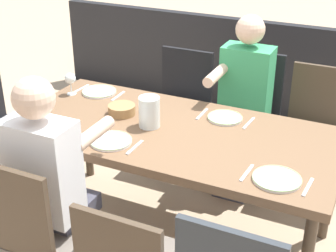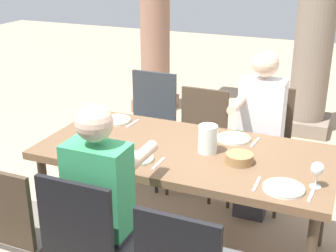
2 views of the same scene
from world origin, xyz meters
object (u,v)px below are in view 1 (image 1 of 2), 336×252
object	(u,v)px
diner_man_white	(242,103)
plate_1	(225,118)
wine_glass_3	(70,79)
chair_mid_south	(249,110)
diner_woman_green	(54,185)
plate_3	(99,92)
chair_west_south	(315,124)
dining_table	(174,139)
bread_basket	(122,110)
chair_east_north	(34,228)
plate_0	(277,179)
chair_east_south	(180,100)
plate_2	(111,141)
water_pitcher	(149,113)

from	to	relation	value
diner_man_white	plate_1	xyz separation A→B (m)	(-0.03, 0.44, 0.08)
wine_glass_3	diner_man_white	bearing A→B (deg)	-154.09
chair_mid_south	diner_woman_green	bearing A→B (deg)	71.17
plate_3	chair_west_south	bearing A→B (deg)	-156.84
dining_table	bread_basket	size ratio (longest dim) A/B	11.34
chair_west_south	chair_east_north	distance (m)	2.03
plate_0	wine_glass_3	bearing A→B (deg)	-17.10
diner_woman_green	diner_man_white	world-z (taller)	diner_woman_green
chair_west_south	chair_east_south	bearing A→B (deg)	0.16
chair_east_north	bread_basket	world-z (taller)	chair_east_north
diner_man_white	plate_2	distance (m)	1.09
diner_woman_green	chair_east_south	bearing A→B (deg)	-89.89
chair_east_north	chair_east_south	bearing A→B (deg)	-90.00
dining_table	bread_basket	world-z (taller)	bread_basket
chair_west_south	plate_1	world-z (taller)	chair_west_south
plate_2	bread_basket	distance (m)	0.37
plate_1	plate_2	size ratio (longest dim) A/B	0.92
plate_0	plate_1	world-z (taller)	same
chair_mid_south	wine_glass_3	xyz separation A→B (m)	(1.05, 0.69, 0.31)
chair_mid_south	plate_0	world-z (taller)	chair_mid_south
diner_woman_green	diner_man_white	distance (m)	1.50
chair_west_south	chair_east_north	world-z (taller)	chair_east_north
plate_1	chair_east_north	bearing A→B (deg)	63.76
diner_man_white	chair_east_north	bearing A→B (deg)	71.20
dining_table	plate_2	xyz separation A→B (m)	(0.25, 0.29, 0.07)
diner_man_white	plate_2	xyz separation A→B (m)	(0.45, 0.99, 0.08)
diner_woman_green	diner_man_white	size ratio (longest dim) A/B	1.01
plate_0	diner_woman_green	bearing A→B (deg)	22.28
chair_east_north	diner_man_white	bearing A→B (deg)	-108.80
plate_0	diner_man_white	bearing A→B (deg)	-63.81
chair_east_south	chair_east_north	bearing A→B (deg)	90.00
chair_west_south	plate_1	bearing A→B (deg)	53.45
chair_west_south	plate_3	distance (m)	1.51
dining_table	water_pitcher	size ratio (longest dim) A/B	10.49
dining_table	chair_mid_south	size ratio (longest dim) A/B	2.00
dining_table	chair_east_south	bearing A→B (deg)	-68.70
dining_table	plate_2	world-z (taller)	plate_2
plate_1	plate_3	bearing A→B (deg)	-1.61
wine_glass_3	plate_0	bearing A→B (deg)	162.90
diner_woman_green	water_pitcher	distance (m)	0.72
dining_table	chair_east_north	xyz separation A→B (m)	(0.34, 0.88, -0.14)
dining_table	water_pitcher	xyz separation A→B (m)	(0.15, 0.02, 0.15)
chair_east_south	bread_basket	xyz separation A→B (m)	(0.04, 0.82, 0.25)
diner_man_white	plate_1	distance (m)	0.44
dining_table	chair_mid_south	xyz separation A→B (m)	(-0.20, -0.88, -0.14)
bread_basket	plate_2	bearing A→B (deg)	110.62
plate_2	plate_3	world-z (taller)	same
dining_table	diner_woman_green	world-z (taller)	diner_woman_green
chair_west_south	plate_2	distance (m)	1.51
chair_east_south	plate_2	size ratio (longest dim) A/B	3.86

